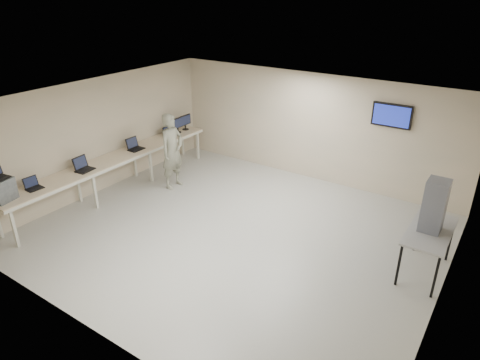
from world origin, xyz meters
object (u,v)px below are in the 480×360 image
Objects in this scene: equipment_box at (1,190)px; workbench at (115,161)px; soldier at (172,151)px; side_table at (430,233)px.

workbench is at bearing 77.12° from equipment_box.
soldier is (1.05, 3.77, -0.16)m from equipment_box.
equipment_box is 0.24× the size of soldier.
equipment_box is at bearing -91.31° from workbench.
soldier reaches higher than side_table.
equipment_box is 3.91m from soldier.
soldier is 6.21m from side_table.
workbench is at bearing -173.60° from side_table.
workbench is 7.23m from side_table.
equipment_box reaches higher than side_table.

